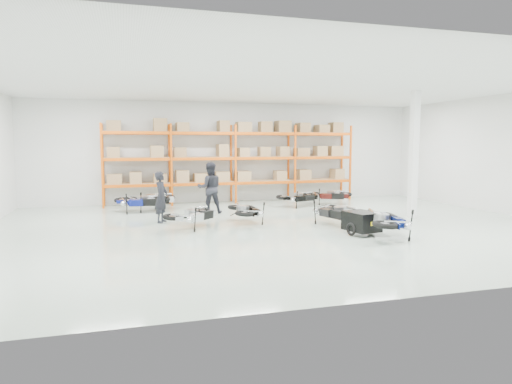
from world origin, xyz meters
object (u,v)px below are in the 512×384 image
object	(u,v)px
moto_blue_centre	(385,216)
person_back	(210,188)
moto_touring_right	(337,208)
moto_back_d	(330,193)
moto_back_a	(142,198)
moto_back_b	(150,196)
moto_back_c	(299,195)
trailer	(362,222)
moto_black_far_left	(246,208)
person_left	(161,197)
moto_silver_left	(193,212)

from	to	relation	value
moto_blue_centre	person_back	world-z (taller)	person_back
moto_touring_right	moto_back_d	distance (m)	5.35
moto_back_a	moto_back_b	xyz separation A→B (m)	(0.35, 0.38, 0.00)
moto_back_a	person_back	size ratio (longest dim) A/B	0.94
moto_back_c	moto_back_b	bearing A→B (deg)	69.08
moto_blue_centre	trailer	size ratio (longest dim) A/B	1.21
moto_blue_centre	person_back	xyz separation A→B (m)	(-3.95, 5.83, 0.36)
moto_blue_centre	moto_back_d	size ratio (longest dim) A/B	1.20
moto_back_a	moto_black_far_left	bearing A→B (deg)	-129.41
moto_touring_right	moto_back_d	xyz separation A→B (m)	(2.07, 4.93, -0.05)
trailer	moto_black_far_left	bearing A→B (deg)	121.80
trailer	person_back	world-z (taller)	person_back
moto_back_a	moto_back_c	size ratio (longest dim) A/B	1.10
trailer	moto_back_a	xyz separation A→B (m)	(-5.97, 6.31, 0.17)
moto_blue_centre	moto_touring_right	distance (m)	2.13
person_left	person_back	xyz separation A→B (m)	(1.94, 1.58, 0.11)
moto_touring_right	trailer	size ratio (longest dim) A/B	1.12
person_left	moto_back_a	bearing A→B (deg)	36.38
moto_silver_left	moto_back_a	world-z (taller)	moto_back_a
moto_silver_left	moto_back_a	distance (m)	4.16
moto_black_far_left	person_back	distance (m)	2.66
moto_blue_centre	moto_silver_left	distance (m)	5.78
moto_back_d	moto_silver_left	bearing A→B (deg)	144.81
moto_touring_right	moto_back_b	distance (m)	7.60
moto_blue_centre	moto_silver_left	world-z (taller)	moto_blue_centre
moto_touring_right	trailer	xyz separation A→B (m)	(0.00, -1.60, -0.17)
moto_blue_centre	moto_back_c	distance (m)	6.64
moto_black_far_left	moto_back_a	size ratio (longest dim) A/B	0.94
moto_black_far_left	moto_back_d	size ratio (longest dim) A/B	1.03
moto_silver_left	moto_back_b	xyz separation A→B (m)	(-1.08, 4.29, 0.04)
moto_blue_centre	moto_silver_left	xyz separation A→B (m)	(-5.01, 2.89, -0.08)
moto_touring_right	person_left	bearing A→B (deg)	147.03
moto_silver_left	moto_black_far_left	xyz separation A→B (m)	(1.83, 0.44, -0.00)
trailer	moto_blue_centre	bearing A→B (deg)	-57.54
moto_back_b	trailer	bearing A→B (deg)	-152.36
trailer	moto_back_c	bearing A→B (deg)	73.78
moto_back_d	person_back	distance (m)	5.69
moto_touring_right	moto_black_far_left	bearing A→B (deg)	144.13
moto_blue_centre	moto_back_a	distance (m)	9.36
moto_black_far_left	trailer	xyz separation A→B (m)	(2.72, -2.85, -0.13)
moto_touring_right	moto_back_d	world-z (taller)	moto_touring_right
moto_back_a	moto_back_d	bearing A→B (deg)	-81.09
moto_back_d	moto_black_far_left	bearing A→B (deg)	150.42
person_back	moto_blue_centre	bearing A→B (deg)	128.88
moto_blue_centre	moto_black_far_left	distance (m)	4.61
trailer	moto_back_b	world-z (taller)	moto_back_b
moto_silver_left	moto_back_a	bearing A→B (deg)	-21.37
moto_silver_left	moto_blue_centre	bearing A→B (deg)	-161.37
trailer	moto_back_b	distance (m)	8.75
moto_back_b	person_left	world-z (taller)	person_left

